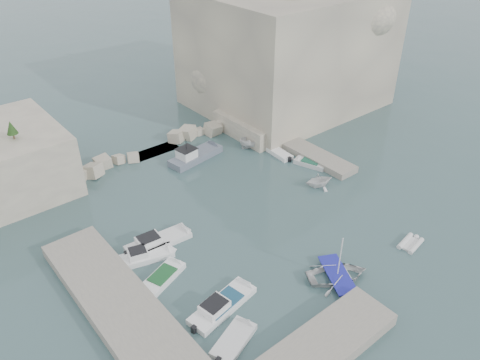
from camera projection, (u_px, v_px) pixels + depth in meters
ground at (278, 230)px, 46.64m from camera, size 400.00×400.00×0.00m
cliff_east at (287, 49)px, 69.41m from camera, size 26.00×22.00×17.00m
cliff_terrace at (258, 123)px, 64.68m from camera, size 8.00×10.00×2.50m
quay_west at (129, 317)px, 36.60m from camera, size 5.00×24.00×1.10m
ledge_east at (301, 149)px, 60.18m from camera, size 3.00×16.00×0.80m
breakwater at (155, 146)px, 60.11m from camera, size 28.00×3.00×1.40m
motorboat_a at (159, 244)px, 44.87m from camera, size 7.08×2.57×1.40m
motorboat_b at (147, 258)px, 43.12m from camera, size 5.70×3.17×1.40m
motorboat_c at (163, 279)px, 40.85m from camera, size 5.23×3.40×0.70m
motorboat_d at (223, 308)px, 38.12m from camera, size 7.17×3.25×1.40m
motorboat_e at (234, 343)px, 35.19m from camera, size 4.85×3.30×0.70m
rowboat at (337, 278)px, 40.97m from camera, size 6.61×5.92×1.13m
inflatable_dinghy at (410, 245)px, 44.74m from camera, size 3.06×1.81×0.44m
tender_east_a at (319, 186)px, 53.49m from camera, size 4.09×3.80×1.77m
tender_east_b at (310, 165)px, 57.39m from camera, size 2.83×4.58×0.70m
tender_east_c at (278, 155)px, 59.64m from camera, size 1.81×4.65×0.70m
tender_east_d at (257, 147)px, 61.43m from camera, size 5.12×3.43×1.85m
work_boat at (196, 159)px, 58.71m from camera, size 8.28×3.53×2.20m
rowboat_mast at (340, 255)px, 39.55m from camera, size 0.10×0.10×4.20m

